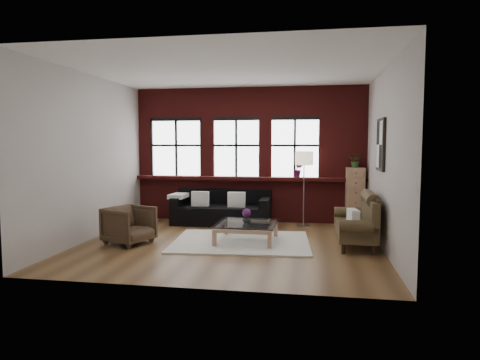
% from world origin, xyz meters
% --- Properties ---
extents(floor, '(5.50, 5.50, 0.00)m').
position_xyz_m(floor, '(0.00, 0.00, 0.00)').
color(floor, brown).
rests_on(floor, ground).
extents(ceiling, '(5.50, 5.50, 0.00)m').
position_xyz_m(ceiling, '(0.00, 0.00, 3.20)').
color(ceiling, white).
rests_on(ceiling, ground).
extents(wall_back, '(5.50, 0.00, 5.50)m').
position_xyz_m(wall_back, '(0.00, 2.50, 1.60)').
color(wall_back, '#B8B2AB').
rests_on(wall_back, ground).
extents(wall_front, '(5.50, 0.00, 5.50)m').
position_xyz_m(wall_front, '(0.00, -2.50, 1.60)').
color(wall_front, '#B8B2AB').
rests_on(wall_front, ground).
extents(wall_left, '(0.00, 5.00, 5.00)m').
position_xyz_m(wall_left, '(-2.75, 0.00, 1.60)').
color(wall_left, '#B8B2AB').
rests_on(wall_left, ground).
extents(wall_right, '(0.00, 5.00, 5.00)m').
position_xyz_m(wall_right, '(2.75, 0.00, 1.60)').
color(wall_right, '#B8B2AB').
rests_on(wall_right, ground).
extents(brick_backwall, '(5.50, 0.12, 3.20)m').
position_xyz_m(brick_backwall, '(0.00, 2.44, 1.60)').
color(brick_backwall, '#5E1716').
rests_on(brick_backwall, floor).
extents(sill_ledge, '(5.50, 0.30, 0.08)m').
position_xyz_m(sill_ledge, '(0.00, 2.35, 1.04)').
color(sill_ledge, '#5E1716').
rests_on(sill_ledge, brick_backwall).
extents(window_left, '(1.38, 0.10, 1.50)m').
position_xyz_m(window_left, '(-1.80, 2.45, 1.75)').
color(window_left, black).
rests_on(window_left, brick_backwall).
extents(window_mid, '(1.38, 0.10, 1.50)m').
position_xyz_m(window_mid, '(-0.30, 2.45, 1.75)').
color(window_mid, black).
rests_on(window_mid, brick_backwall).
extents(window_right, '(1.38, 0.10, 1.50)m').
position_xyz_m(window_right, '(1.10, 2.45, 1.75)').
color(window_right, black).
rests_on(window_right, brick_backwall).
extents(wall_poster, '(0.05, 0.74, 0.94)m').
position_xyz_m(wall_poster, '(2.72, 0.30, 1.85)').
color(wall_poster, black).
rests_on(wall_poster, wall_right).
extents(shag_rug, '(2.69, 2.18, 0.03)m').
position_xyz_m(shag_rug, '(0.20, 0.16, 0.01)').
color(shag_rug, silver).
rests_on(shag_rug, floor).
extents(dark_sofa, '(2.24, 0.91, 0.81)m').
position_xyz_m(dark_sofa, '(-0.56, 1.90, 0.41)').
color(dark_sofa, black).
rests_on(dark_sofa, floor).
extents(pillow_a, '(0.41, 0.16, 0.34)m').
position_xyz_m(pillow_a, '(-1.04, 1.80, 0.60)').
color(pillow_a, white).
rests_on(pillow_a, dark_sofa).
extents(pillow_b, '(0.41, 0.17, 0.34)m').
position_xyz_m(pillow_b, '(-0.18, 1.80, 0.60)').
color(pillow_b, white).
rests_on(pillow_b, dark_sofa).
extents(vintage_settee, '(0.76, 1.70, 0.91)m').
position_xyz_m(vintage_settee, '(2.30, 0.34, 0.45)').
color(vintage_settee, '#41341E').
rests_on(vintage_settee, floor).
extents(pillow_settee, '(0.20, 0.40, 0.34)m').
position_xyz_m(pillow_settee, '(2.22, -0.18, 0.57)').
color(pillow_settee, white).
rests_on(pillow_settee, vintage_settee).
extents(armchair, '(1.00, 0.98, 0.70)m').
position_xyz_m(armchair, '(-1.85, -0.29, 0.35)').
color(armchair, '#3F2F1F').
rests_on(armchair, floor).
extents(coffee_table, '(1.15, 1.15, 0.38)m').
position_xyz_m(coffee_table, '(0.29, 0.19, 0.18)').
color(coffee_table, tan).
rests_on(coffee_table, shag_rug).
extents(vase, '(0.19, 0.19, 0.16)m').
position_xyz_m(vase, '(0.29, 0.19, 0.45)').
color(vase, '#B2B2B2').
rests_on(vase, coffee_table).
extents(flowers, '(0.17, 0.17, 0.17)m').
position_xyz_m(flowers, '(0.29, 0.19, 0.56)').
color(flowers, '#561E58').
rests_on(flowers, vase).
extents(drawer_chest, '(0.41, 0.41, 1.33)m').
position_xyz_m(drawer_chest, '(2.48, 2.23, 0.67)').
color(drawer_chest, tan).
rests_on(drawer_chest, floor).
extents(potted_plant_top, '(0.35, 0.33, 0.32)m').
position_xyz_m(potted_plant_top, '(2.48, 2.23, 1.49)').
color(potted_plant_top, '#2D5923').
rests_on(potted_plant_top, drawer_chest).
extents(floor_lamp, '(0.40, 0.40, 1.85)m').
position_xyz_m(floor_lamp, '(1.33, 1.94, 0.92)').
color(floor_lamp, '#A5A5A8').
rests_on(floor_lamp, floor).
extents(sill_plant, '(0.25, 0.22, 0.39)m').
position_xyz_m(sill_plant, '(1.19, 2.32, 1.27)').
color(sill_plant, '#561E58').
rests_on(sill_plant, sill_ledge).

